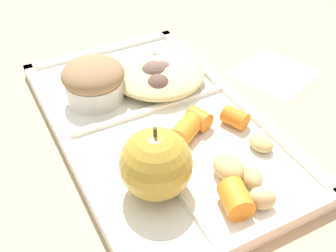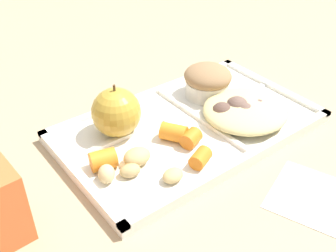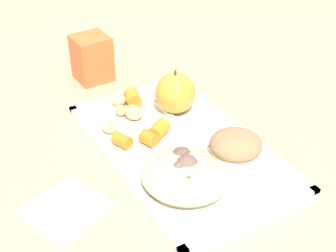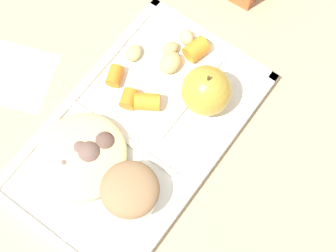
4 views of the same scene
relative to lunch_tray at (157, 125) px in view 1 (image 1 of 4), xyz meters
The scene contains 19 objects.
ground 0.01m from the lunch_tray, 23.02° to the right, with size 6.00×6.00×0.00m, color tan.
lunch_tray is the anchor object (origin of this frame).
green_apple 0.12m from the lunch_tray, 153.25° to the left, with size 0.07×0.07×0.08m.
bran_muffin 0.10m from the lunch_tray, 31.35° to the left, with size 0.08×0.08×0.06m.
carrot_slice_diagonal 0.05m from the lunch_tray, 159.98° to the right, with size 0.03×0.03×0.04m, color orange.
carrot_slice_large 0.05m from the lunch_tray, 126.96° to the right, with size 0.02×0.02×0.03m, color orange.
carrot_slice_edge 0.16m from the lunch_tray, behind, with size 0.03×0.03×0.03m, color orange.
carrot_slice_back 0.10m from the lunch_tray, 120.64° to the right, with size 0.02×0.02×0.03m, color orange.
potato_chunk_small 0.12m from the lunch_tray, 166.83° to the right, with size 0.04×0.03×0.02m, color tan.
potato_chunk_large 0.14m from the lunch_tray, 162.86° to the right, with size 0.03×0.02×0.02m, color tan.
potato_chunk_golden 0.17m from the lunch_tray, 169.07° to the right, with size 0.03×0.02×0.02m, color tan.
potato_chunk_wedge 0.13m from the lunch_tray, 139.36° to the right, with size 0.03×0.02×0.02m, color tan.
egg_noodle_pile 0.09m from the lunch_tray, 26.20° to the right, with size 0.14×0.13×0.03m, color #D6C684.
meatball_side 0.11m from the lunch_tray, 25.17° to the right, with size 0.03×0.03×0.03m, color brown.
meatball_center 0.09m from the lunch_tray, 31.52° to the right, with size 0.03×0.03×0.03m, color brown.
meatball_front 0.08m from the lunch_tray, 23.43° to the right, with size 0.04×0.04×0.04m, color brown.
meatball_back 0.06m from the lunch_tray, 28.27° to the right, with size 0.03×0.03×0.03m, color brown.
plastic_fork 0.12m from the lunch_tray, 12.78° to the right, with size 0.15×0.09×0.00m.
paper_napkin 0.21m from the lunch_tray, 80.81° to the right, with size 0.10×0.10×0.00m, color white.
Camera 1 is at (-0.36, 0.17, 0.34)m, focal length 45.43 mm.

